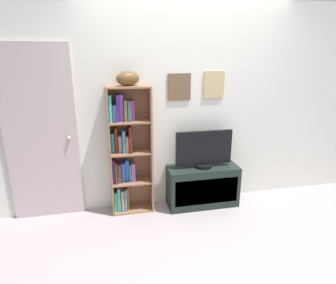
{
  "coord_description": "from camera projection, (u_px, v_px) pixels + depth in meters",
  "views": [
    {
      "loc": [
        -0.97,
        -2.28,
        1.89
      ],
      "look_at": [
        -0.29,
        0.85,
        0.9
      ],
      "focal_mm": 31.04,
      "sensor_mm": 36.0,
      "label": 1
    }
  ],
  "objects": [
    {
      "name": "back_wall",
      "position": [
        187.0,
        107.0,
        3.57
      ],
      "size": [
        4.8,
        0.08,
        2.48
      ],
      "color": "silver",
      "rests_on": "ground"
    },
    {
      "name": "ground",
      "position": [
        215.0,
        253.0,
        2.88
      ],
      "size": [
        5.2,
        5.2,
        0.04
      ],
      "primitive_type": "cube",
      "color": "#9B9093"
    },
    {
      "name": "bookshelf",
      "position": [
        126.0,
        151.0,
        3.44
      ],
      "size": [
        0.5,
        0.24,
        1.53
      ],
      "color": "#8B6143",
      "rests_on": "ground"
    },
    {
      "name": "tv_stand",
      "position": [
        202.0,
        186.0,
        3.7
      ],
      "size": [
        0.89,
        0.35,
        0.52
      ],
      "color": "black",
      "rests_on": "ground"
    },
    {
      "name": "door",
      "position": [
        41.0,
        136.0,
        3.25
      ],
      "size": [
        0.78,
        0.09,
        2.0
      ],
      "color": "#B5A2A1",
      "rests_on": "ground"
    },
    {
      "name": "football",
      "position": [
        128.0,
        79.0,
        3.17
      ],
      "size": [
        0.3,
        0.22,
        0.16
      ],
      "primitive_type": "ellipsoid",
      "rotation": [
        0.0,
        0.0,
        0.28
      ],
      "color": "brown",
      "rests_on": "bookshelf"
    },
    {
      "name": "television",
      "position": [
        204.0,
        150.0,
        3.55
      ],
      "size": [
        0.71,
        0.22,
        0.46
      ],
      "color": "black",
      "rests_on": "tv_stand"
    }
  ]
}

